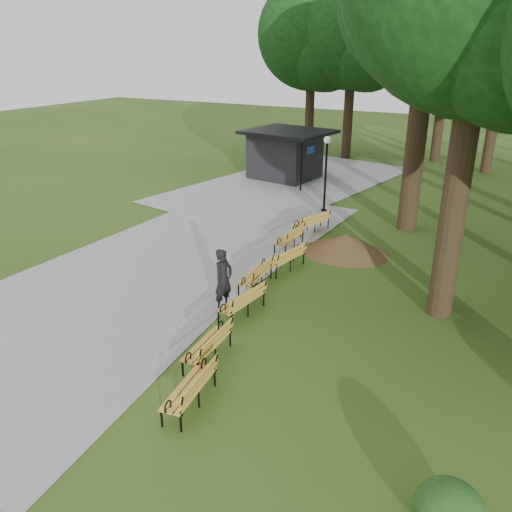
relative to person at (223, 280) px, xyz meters
The scene contains 13 objects.
ground 1.16m from the person, 76.15° to the left, with size 100.00×100.00×0.00m, color #2C4B15.
path 5.38m from the person, 136.48° to the left, with size 12.00×38.00×0.06m, color gray.
person is the anchor object (origin of this frame).
kiosk 16.66m from the person, 109.24° to the left, with size 4.53×3.94×2.84m, color black, non-canonical shape.
lamp_post 10.77m from the person, 95.37° to the left, with size 0.32×0.32×3.51m.
dirt_mound 6.26m from the person, 74.53° to the left, with size 2.82×2.82×0.74m, color #47301C.
bench_0 4.55m from the person, 67.94° to the right, with size 1.90×0.64×0.88m, color gold, non-canonical shape.
bench_1 2.80m from the person, 66.99° to the right, with size 1.90×0.64×0.88m, color gold, non-canonical shape.
bench_2 0.82m from the person, ahead, with size 1.90×0.64×0.88m, color gold, non-canonical shape.
bench_3 1.83m from the person, 86.48° to the left, with size 1.90×0.64×0.88m, color gold, non-canonical shape.
bench_4 3.56m from the person, 84.35° to the left, with size 1.90×0.64×0.88m, color gold, non-canonical shape.
bench_5 5.50m from the person, 94.36° to the left, with size 1.90×0.64×0.88m, color gold, non-canonical shape.
bench_6 7.61m from the person, 92.93° to the left, with size 1.90×0.64×0.88m, color gold, non-canonical shape.
Camera 1 is at (7.24, -12.40, 7.31)m, focal length 36.70 mm.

